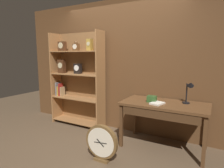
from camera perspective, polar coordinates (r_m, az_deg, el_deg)
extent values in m
plane|color=brown|center=(3.16, -8.04, -20.28)|extent=(10.00, 10.00, 0.00)
cube|color=brown|center=(3.82, 2.69, 5.30)|extent=(4.80, 0.05, 2.60)
cube|color=#9E6B3D|center=(4.53, -16.44, 1.69)|extent=(0.02, 0.34, 2.00)
cube|color=#9E6B3D|center=(3.78, -3.43, 0.69)|extent=(0.03, 0.34, 2.00)
cube|color=brown|center=(4.25, -9.14, 1.50)|extent=(1.23, 0.01, 2.00)
cube|color=#9E6B3D|center=(4.34, -10.19, -10.89)|extent=(1.18, 0.32, 0.02)
cube|color=#9E6B3D|center=(4.20, -10.38, -4.18)|extent=(1.18, 0.32, 0.02)
cube|color=#9E6B3D|center=(4.12, -10.58, 2.90)|extent=(1.18, 0.32, 0.02)
cube|color=#9E6B3D|center=(4.10, -10.77, 9.60)|extent=(1.18, 0.32, 0.02)
cube|color=#472816|center=(4.34, -14.75, 10.90)|extent=(0.17, 0.10, 0.20)
cylinder|color=#C6B78C|center=(4.31, -15.26, 11.12)|extent=(0.13, 0.01, 0.13)
cube|color=#472816|center=(4.35, -14.89, 5.15)|extent=(0.16, 0.10, 0.29)
cylinder|color=#C6B78C|center=(4.31, -15.40, 5.41)|extent=(0.12, 0.01, 0.12)
cube|color=brown|center=(4.08, -10.78, 10.80)|extent=(0.14, 0.08, 0.15)
sphere|color=brown|center=(4.08, -10.81, 12.13)|extent=(0.08, 0.08, 0.08)
cylinder|color=silver|center=(4.05, -11.18, 10.98)|extent=(0.10, 0.01, 0.10)
cube|color=black|center=(4.12, -10.26, 4.56)|extent=(0.16, 0.09, 0.21)
cylinder|color=white|center=(4.08, -10.68, 4.76)|extent=(0.12, 0.01, 0.12)
cube|color=#B28C38|center=(3.86, -6.71, 11.63)|extent=(0.10, 0.10, 0.23)
cylinder|color=#C6B78C|center=(3.82, -7.21, 11.93)|extent=(0.08, 0.01, 0.08)
cube|color=slate|center=(4.51, -15.86, -1.39)|extent=(0.03, 0.17, 0.30)
cube|color=#B78C2D|center=(4.51, -15.43, -1.96)|extent=(0.03, 0.16, 0.21)
cube|color=maroon|center=(4.47, -15.20, -1.59)|extent=(0.02, 0.14, 0.28)
cube|color=tan|center=(4.47, -14.69, -2.11)|extent=(0.02, 0.15, 0.20)
cube|color=brown|center=(3.18, 15.49, -5.86)|extent=(1.35, 0.70, 0.04)
cube|color=#50321B|center=(3.23, 2.80, -12.45)|extent=(0.05, 0.05, 0.72)
cube|color=#50321B|center=(2.95, 26.06, -15.50)|extent=(0.05, 0.05, 0.72)
cube|color=#50321B|center=(3.75, 6.90, -9.47)|extent=(0.05, 0.05, 0.72)
cube|color=#50321B|center=(3.51, 26.60, -11.65)|extent=(0.05, 0.05, 0.72)
cube|color=#472C18|center=(2.90, 13.86, -9.08)|extent=(1.15, 0.03, 0.12)
cylinder|color=black|center=(3.26, 21.37, -5.28)|extent=(0.11, 0.11, 0.02)
cylinder|color=black|center=(3.22, 21.53, -2.49)|extent=(0.02, 0.02, 0.30)
cone|color=black|center=(3.14, 22.64, -0.03)|extent=(0.11, 0.13, 0.12)
cube|color=#2D5123|center=(3.17, 11.89, -4.45)|extent=(0.14, 0.10, 0.11)
cube|color=silver|center=(3.08, 13.45, -5.66)|extent=(0.22, 0.26, 0.02)
cube|color=brown|center=(2.98, -3.08, -21.69)|extent=(0.23, 0.11, 0.04)
cylinder|color=brown|center=(2.85, -3.13, -16.96)|extent=(0.51, 0.06, 0.51)
cylinder|color=silver|center=(2.82, -3.51, -17.21)|extent=(0.43, 0.01, 0.43)
cube|color=black|center=(2.82, -3.56, -17.24)|extent=(0.13, 0.01, 0.10)
cube|color=black|center=(2.82, -3.57, -17.25)|extent=(0.21, 0.01, 0.03)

